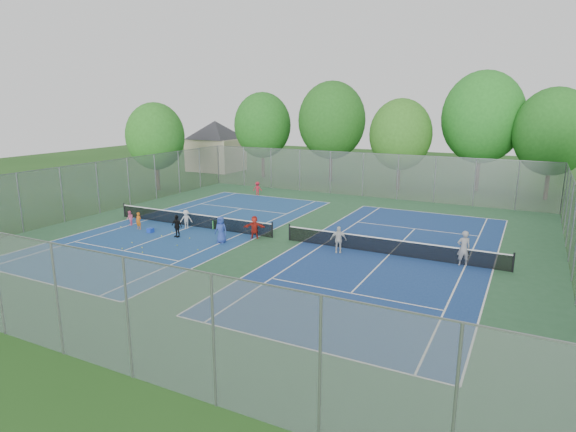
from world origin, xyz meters
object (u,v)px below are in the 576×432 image
object	(u,v)px
net_left	(192,220)
ball_crate	(150,230)
ball_hopper	(215,225)
instructor	(464,248)
net_right	(390,247)

from	to	relation	value
net_left	ball_crate	distance (m)	2.97
ball_hopper	instructor	bearing A→B (deg)	-0.72
ball_crate	instructor	xyz separation A→B (m)	(19.42, 2.53, 0.80)
instructor	ball_hopper	bearing A→B (deg)	-26.17
net_left	instructor	distance (m)	17.96
ball_crate	ball_hopper	distance (m)	4.27
net_left	ball_hopper	distance (m)	1.83
ball_hopper	instructor	world-z (taller)	instructor
net_left	net_right	bearing A→B (deg)	0.00
net_left	instructor	bearing A→B (deg)	-0.10
ball_hopper	net_right	bearing A→B (deg)	-0.80
net_right	ball_crate	size ratio (longest dim) A/B	36.13
ball_hopper	instructor	xyz separation A→B (m)	(16.13, -0.20, 0.66)
net_left	instructor	world-z (taller)	instructor
net_right	net_left	bearing A→B (deg)	180.00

